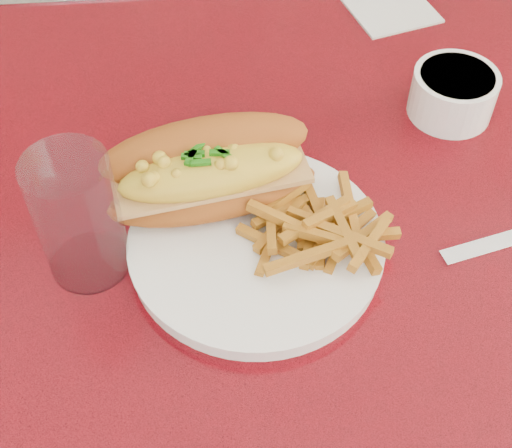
{
  "coord_description": "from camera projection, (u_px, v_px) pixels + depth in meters",
  "views": [
    {
      "loc": [
        -0.21,
        -0.45,
        1.3
      ],
      "look_at": [
        -0.18,
        -0.05,
        0.81
      ],
      "focal_mm": 50.0,
      "sensor_mm": 36.0,
      "label": 1
    }
  ],
  "objects": [
    {
      "name": "gravy_ramekin",
      "position": [
        453.0,
        93.0,
        0.78
      ],
      "size": [
        0.12,
        0.12,
        0.05
      ],
      "rotation": [
        0.0,
        0.0,
        -0.4
      ],
      "color": "white",
      "rests_on": "diner_table"
    },
    {
      "name": "sauce_cup_left",
      "position": [
        263.0,
        164.0,
        0.72
      ],
      "size": [
        0.06,
        0.06,
        0.03
      ],
      "rotation": [
        0.0,
        0.0,
        0.03
      ],
      "color": "black",
      "rests_on": "diner_table"
    },
    {
      "name": "dinner_plate",
      "position": [
        256.0,
        245.0,
        0.67
      ],
      "size": [
        0.27,
        0.27,
        0.02
      ],
      "rotation": [
        0.0,
        0.0,
        -0.16
      ],
      "color": "white",
      "rests_on": "diner_table"
    },
    {
      "name": "fork",
      "position": [
        320.0,
        241.0,
        0.66
      ],
      "size": [
        0.05,
        0.13,
        0.0
      ],
      "rotation": [
        0.0,
        0.0,
        1.31
      ],
      "color": "silver",
      "rests_on": "dinner_plate"
    },
    {
      "name": "paper_napkin",
      "position": [
        390.0,
        8.0,
        0.92
      ],
      "size": [
        0.13,
        0.13,
        0.0
      ],
      "primitive_type": "cube",
      "rotation": [
        0.0,
        0.0,
        0.28
      ],
      "color": "white",
      "rests_on": "diner_table"
    },
    {
      "name": "fries_pile",
      "position": [
        321.0,
        229.0,
        0.65
      ],
      "size": [
        0.14,
        0.14,
        0.03
      ],
      "primitive_type": null,
      "rotation": [
        0.0,
        0.0,
        -0.33
      ],
      "color": "orange",
      "rests_on": "dinner_plate"
    },
    {
      "name": "booth_bench_far",
      "position": [
        300.0,
        74.0,
        1.6
      ],
      "size": [
        1.2,
        0.51,
        0.9
      ],
      "color": "#A50B16",
      "rests_on": "ground"
    },
    {
      "name": "mac_hoagie",
      "position": [
        210.0,
        171.0,
        0.66
      ],
      "size": [
        0.21,
        0.13,
        0.09
      ],
      "rotation": [
        0.0,
        0.0,
        0.17
      ],
      "color": "#AB581B",
      "rests_on": "dinner_plate"
    },
    {
      "name": "water_tumbler",
      "position": [
        78.0,
        217.0,
        0.61
      ],
      "size": [
        0.08,
        0.08,
        0.13
      ],
      "primitive_type": "cylinder",
      "rotation": [
        0.0,
        0.0,
        -0.06
      ],
      "color": "#ABC4DC",
      "rests_on": "diner_table"
    },
    {
      "name": "diner_table",
      "position": [
        403.0,
        293.0,
        0.84
      ],
      "size": [
        1.23,
        0.83,
        0.77
      ],
      "color": "red",
      "rests_on": "ground"
    }
  ]
}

